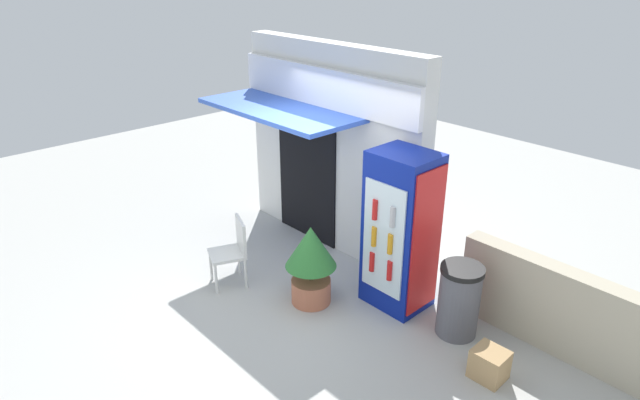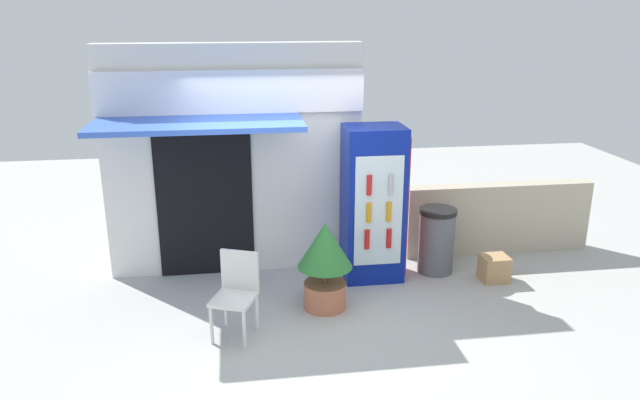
{
  "view_description": "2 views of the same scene",
  "coord_description": "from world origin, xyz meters",
  "px_view_note": "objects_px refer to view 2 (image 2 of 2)",
  "views": [
    {
      "loc": [
        4.45,
        -3.51,
        3.87
      ],
      "look_at": [
        0.22,
        0.43,
        1.28
      ],
      "focal_mm": 30.72,
      "sensor_mm": 36.0,
      "label": 1
    },
    {
      "loc": [
        -0.68,
        -5.89,
        3.25
      ],
      "look_at": [
        0.23,
        0.37,
        1.24
      ],
      "focal_mm": 33.98,
      "sensor_mm": 36.0,
      "label": 2
    }
  ],
  "objects_px": {
    "potted_plant_near_shop": "(325,259)",
    "cardboard_box": "(494,268)",
    "plastic_chair": "(237,289)",
    "drink_cooler": "(373,204)",
    "trash_bin": "(436,240)"
  },
  "relations": [
    {
      "from": "potted_plant_near_shop",
      "to": "cardboard_box",
      "type": "distance_m",
      "value": 2.27
    },
    {
      "from": "plastic_chair",
      "to": "drink_cooler",
      "type": "bearing_deg",
      "value": 35.0
    },
    {
      "from": "potted_plant_near_shop",
      "to": "trash_bin",
      "type": "bearing_deg",
      "value": 26.58
    },
    {
      "from": "plastic_chair",
      "to": "cardboard_box",
      "type": "xyz_separation_m",
      "value": [
        3.18,
        0.84,
        -0.34
      ]
    },
    {
      "from": "drink_cooler",
      "to": "cardboard_box",
      "type": "distance_m",
      "value": 1.72
    },
    {
      "from": "plastic_chair",
      "to": "cardboard_box",
      "type": "bearing_deg",
      "value": 14.8
    },
    {
      "from": "plastic_chair",
      "to": "potted_plant_near_shop",
      "type": "distance_m",
      "value": 1.08
    },
    {
      "from": "drink_cooler",
      "to": "plastic_chair",
      "type": "bearing_deg",
      "value": -145.0
    },
    {
      "from": "potted_plant_near_shop",
      "to": "cardboard_box",
      "type": "relative_size",
      "value": 3.1
    },
    {
      "from": "potted_plant_near_shop",
      "to": "trash_bin",
      "type": "height_order",
      "value": "potted_plant_near_shop"
    },
    {
      "from": "drink_cooler",
      "to": "cardboard_box",
      "type": "height_order",
      "value": "drink_cooler"
    },
    {
      "from": "plastic_chair",
      "to": "trash_bin",
      "type": "bearing_deg",
      "value": 25.53
    },
    {
      "from": "drink_cooler",
      "to": "plastic_chair",
      "type": "relative_size",
      "value": 2.18
    },
    {
      "from": "cardboard_box",
      "to": "trash_bin",
      "type": "bearing_deg",
      "value": 149.68
    },
    {
      "from": "plastic_chair",
      "to": "potted_plant_near_shop",
      "type": "relative_size",
      "value": 0.87
    }
  ]
}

